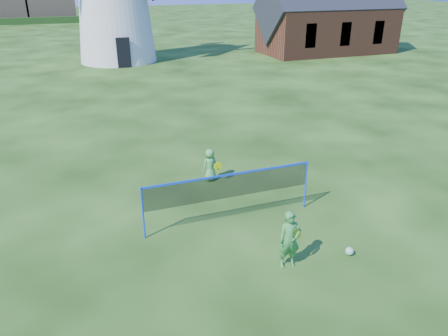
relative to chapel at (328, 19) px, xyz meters
name	(u,v)px	position (x,y,z in m)	size (l,w,h in m)	color
ground	(224,222)	(-20.18, -26.13, -3.03)	(220.00, 220.00, 0.00)	black
chapel	(328,19)	(0.00, 0.00, 0.00)	(12.75, 6.18, 10.78)	brown
badminton_net	(230,187)	(-20.00, -26.16, -1.89)	(5.05, 0.05, 1.55)	blue
player_girl	(290,240)	(-19.40, -28.65, -2.28)	(0.72, 0.45, 1.51)	#36883A
player_boy	(210,165)	(-19.62, -23.27, -2.45)	(0.68, 0.50, 1.17)	#4FA350
play_ball	(349,251)	(-17.70, -28.80, -2.92)	(0.22, 0.22, 0.22)	green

